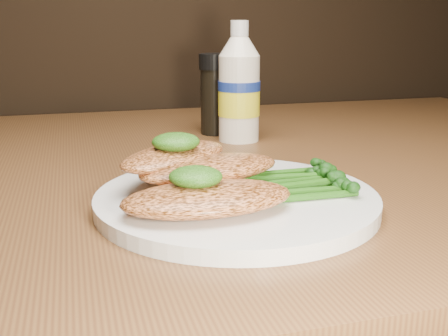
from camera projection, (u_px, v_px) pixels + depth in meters
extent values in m
cylinder|color=white|center=(236.00, 199.00, 0.50)|extent=(0.26, 0.26, 0.01)
ellipsoid|color=#D57843|center=(208.00, 198.00, 0.44)|extent=(0.15, 0.08, 0.02)
ellipsoid|color=#D57843|center=(210.00, 168.00, 0.50)|extent=(0.15, 0.10, 0.02)
ellipsoid|color=#D57843|center=(175.00, 156.00, 0.52)|extent=(0.14, 0.13, 0.02)
ellipsoid|color=#133608|center=(196.00, 177.00, 0.44)|extent=(0.06, 0.05, 0.02)
ellipsoid|color=#133608|center=(176.00, 142.00, 0.51)|extent=(0.05, 0.05, 0.02)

